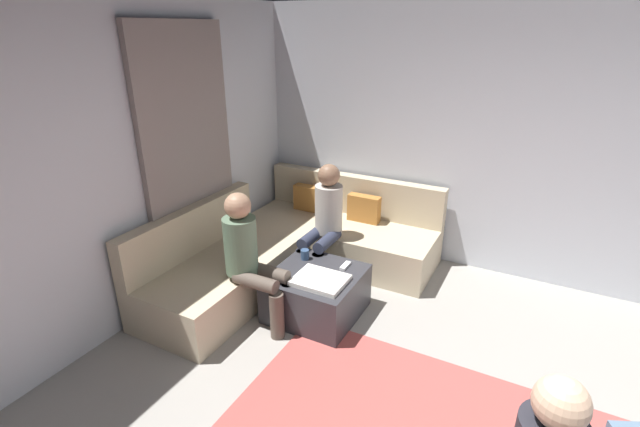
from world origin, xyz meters
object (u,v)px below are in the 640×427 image
person_on_couch_back (324,219)px  sectional_couch (293,248)px  ottoman (317,293)px  coffee_mug (305,254)px  game_remote (345,266)px  person_on_couch_side (251,256)px

person_on_couch_back → sectional_couch: bearing=9.2°
sectional_couch → ottoman: (0.58, -0.56, -0.07)m
coffee_mug → game_remote: bearing=5.7°
ottoman → person_on_couch_side: (-0.43, -0.36, 0.45)m
sectional_couch → ottoman: 0.81m
game_remote → person_on_couch_side: person_on_couch_side is taller
person_on_couch_back → ottoman: bearing=111.5°
person_on_couch_side → sectional_couch: bearing=-170.9°
sectional_couch → person_on_couch_back: 0.51m
person_on_couch_back → person_on_couch_side: same height
game_remote → person_on_couch_back: (-0.42, 0.40, 0.23)m
game_remote → person_on_couch_back: person_on_couch_back is taller
game_remote → person_on_couch_side: 0.88m
person_on_couch_back → coffee_mug: bearing=93.1°
ottoman → coffee_mug: coffee_mug is taller
person_on_couch_side → coffee_mug: bearing=158.5°
sectional_couch → game_remote: (0.76, -0.34, 0.15)m
ottoman → person_on_couch_back: size_ratio=0.63×
game_remote → coffee_mug: bearing=-174.3°
sectional_couch → game_remote: size_ratio=17.00×
coffee_mug → person_on_couch_back: 0.48m
ottoman → game_remote: 0.36m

